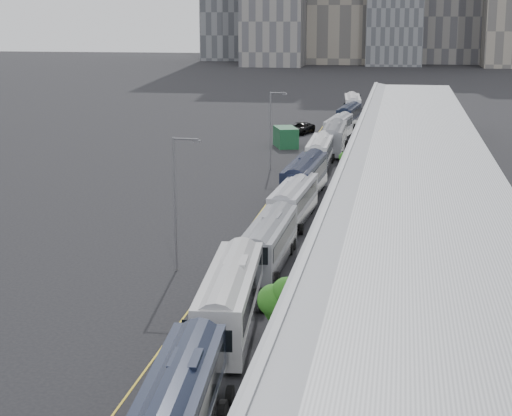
% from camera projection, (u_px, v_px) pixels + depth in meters
% --- Properties ---
extents(sidewalk, '(10.00, 170.00, 0.12)m').
position_uv_depth(sidewalk, '(366.00, 249.00, 68.25)').
color(sidewalk, gray).
rests_on(sidewalk, ground).
extents(lane_line, '(0.12, 160.00, 0.02)m').
position_uv_depth(lane_line, '(237.00, 244.00, 69.98)').
color(lane_line, gold).
rests_on(lane_line, ground).
extents(depot, '(12.45, 160.40, 7.20)m').
position_uv_depth(depot, '(419.00, 209.00, 66.83)').
color(depot, gray).
rests_on(depot, ground).
extents(bus_2, '(3.87, 13.83, 3.99)m').
position_uv_depth(bus_2, '(231.00, 305.00, 50.28)').
color(bus_2, '#B5B5B7').
rests_on(bus_2, ground).
extents(bus_3, '(2.77, 12.41, 3.62)m').
position_uv_depth(bus_3, '(269.00, 246.00, 63.54)').
color(bus_3, gray).
rests_on(bus_3, ground).
extents(bus_4, '(3.14, 12.70, 3.68)m').
position_uv_depth(bus_4, '(294.00, 205.00, 77.11)').
color(bus_4, '#B3B4BE').
rests_on(bus_4, ground).
extents(bus_5, '(3.44, 13.86, 4.02)m').
position_uv_depth(bus_5, '(305.00, 181.00, 87.40)').
color(bus_5, black).
rests_on(bus_5, ground).
extents(bus_6, '(2.84, 12.72, 3.71)m').
position_uv_depth(bus_6, '(320.00, 155.00, 104.52)').
color(bus_6, white).
rests_on(bus_6, ground).
extents(bus_7, '(2.99, 13.48, 3.93)m').
position_uv_depth(bus_7, '(334.00, 141.00, 115.62)').
color(bus_7, slate).
rests_on(bus_7, ground).
extents(bus_8, '(3.60, 12.34, 3.55)m').
position_uv_depth(bus_8, '(338.00, 130.00, 127.90)').
color(bus_8, '#B0B2BB').
rests_on(bus_8, ground).
extents(bus_9, '(3.49, 12.41, 3.58)m').
position_uv_depth(bus_9, '(349.00, 117.00, 143.38)').
color(bus_9, black).
rests_on(bus_9, ground).
extents(bus_10, '(3.84, 13.77, 3.97)m').
position_uv_depth(bus_10, '(352.00, 107.00, 156.73)').
color(bus_10, white).
rests_on(bus_10, ground).
extents(tree_1, '(2.26, 2.26, 5.01)m').
position_uv_depth(tree_1, '(284.00, 300.00, 44.51)').
color(tree_1, black).
rests_on(tree_1, ground).
extents(tree_2, '(1.24, 1.24, 3.71)m').
position_uv_depth(tree_2, '(332.00, 210.00, 68.59)').
color(tree_2, black).
rests_on(tree_2, ground).
extents(tree_3, '(1.49, 1.49, 4.21)m').
position_uv_depth(tree_3, '(349.00, 159.00, 90.44)').
color(tree_3, black).
rests_on(tree_3, ground).
extents(tree_4, '(1.03, 1.03, 4.17)m').
position_uv_depth(tree_4, '(363.00, 126.00, 116.85)').
color(tree_4, black).
rests_on(tree_4, ground).
extents(street_lamp_near, '(2.04, 0.22, 9.86)m').
position_uv_depth(street_lamp_near, '(177.00, 196.00, 61.41)').
color(street_lamp_near, '#59595E').
rests_on(street_lamp_near, ground).
extents(street_lamp_far, '(2.04, 0.22, 9.38)m').
position_uv_depth(street_lamp_far, '(272.00, 125.00, 102.12)').
color(street_lamp_far, '#59595E').
rests_on(street_lamp_far, ground).
extents(shipping_container, '(4.29, 5.89, 2.80)m').
position_uv_depth(shipping_container, '(286.00, 137.00, 120.80)').
color(shipping_container, '#154426').
rests_on(shipping_container, ground).
extents(suv, '(4.67, 6.96, 1.77)m').
position_uv_depth(suv, '(300.00, 128.00, 134.10)').
color(suv, black).
rests_on(suv, ground).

